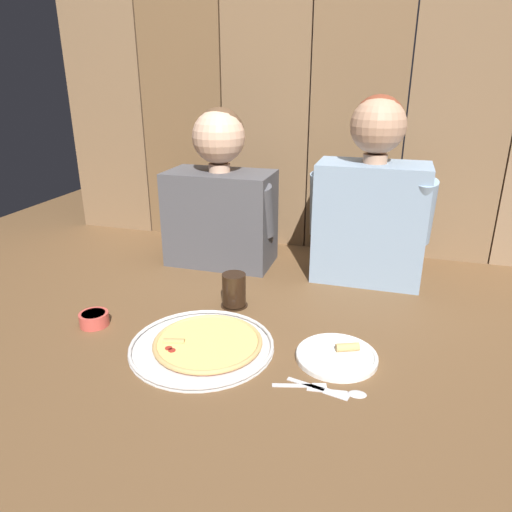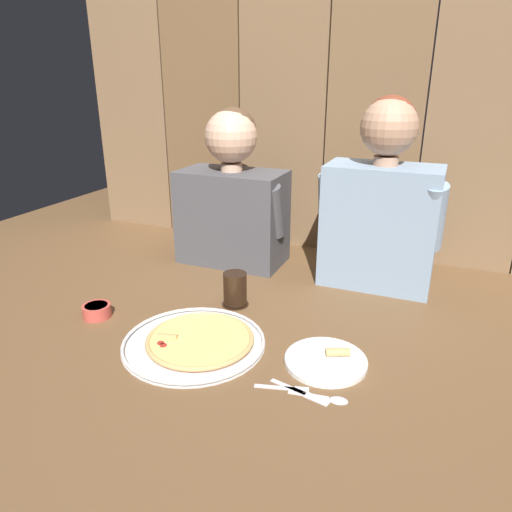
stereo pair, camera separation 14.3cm
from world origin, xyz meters
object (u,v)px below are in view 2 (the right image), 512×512
(dinner_plate, at_px, (326,360))
(dipping_bowl, at_px, (97,310))
(drinking_glass, at_px, (235,289))
(pizza_tray, at_px, (196,341))
(diner_left, at_px, (232,195))
(diner_right, at_px, (382,203))

(dinner_plate, height_order, dipping_bowl, dipping_bowl)
(drinking_glass, relative_size, dipping_bowl, 1.28)
(pizza_tray, bearing_deg, dinner_plate, 7.49)
(drinking_glass, height_order, diner_left, diner_left)
(dipping_bowl, bearing_deg, diner_right, 38.32)
(dinner_plate, bearing_deg, drinking_glass, 149.17)
(dinner_plate, distance_m, dipping_bowl, 0.71)
(drinking_glass, bearing_deg, diner_right, 42.22)
(dinner_plate, xyz_separation_m, drinking_glass, (-0.36, 0.21, 0.04))
(diner_left, distance_m, diner_right, 0.56)
(diner_left, bearing_deg, drinking_glass, -63.76)
(dipping_bowl, xyz_separation_m, diner_left, (0.18, 0.59, 0.24))
(diner_left, bearing_deg, diner_right, -0.07)
(pizza_tray, height_order, dipping_bowl, dipping_bowl)
(pizza_tray, distance_m, drinking_glass, 0.26)
(diner_right, bearing_deg, pizza_tray, -122.10)
(dipping_bowl, bearing_deg, dinner_plate, 1.94)
(pizza_tray, height_order, diner_right, diner_right)
(drinking_glass, bearing_deg, dinner_plate, -30.83)
(diner_left, bearing_deg, dipping_bowl, -107.47)
(drinking_glass, distance_m, dipping_bowl, 0.43)
(dinner_plate, bearing_deg, dipping_bowl, -178.06)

